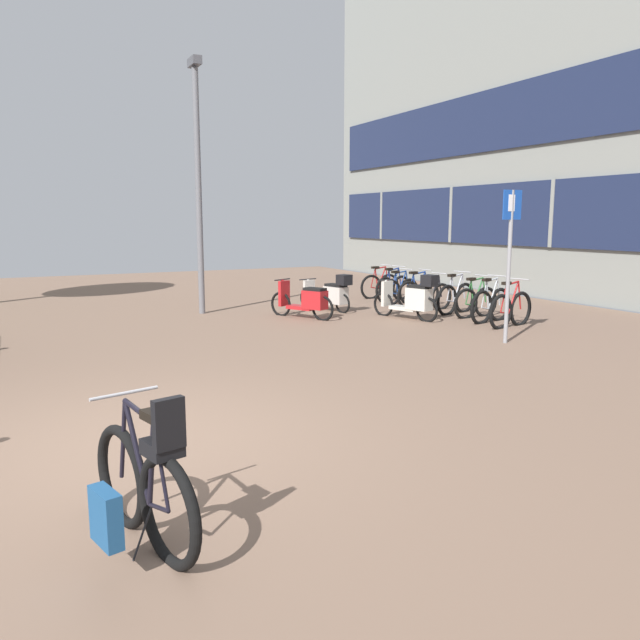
% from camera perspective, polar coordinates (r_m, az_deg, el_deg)
% --- Properties ---
extents(ground, '(21.00, 40.00, 0.13)m').
position_cam_1_polar(ground, '(6.78, -4.08, -9.45)').
color(ground, '#20252D').
extents(bicycle_foreground, '(0.59, 1.43, 1.12)m').
position_cam_1_polar(bicycle_foreground, '(4.36, -16.13, -14.73)').
color(bicycle_foreground, black).
rests_on(bicycle_foreground, ground).
extents(bicycle_rack_00, '(1.42, 0.48, 1.01)m').
position_cam_1_polar(bicycle_rack_00, '(13.07, 17.24, 0.93)').
color(bicycle_rack_00, black).
rests_on(bicycle_rack_00, ground).
extents(bicycle_rack_01, '(1.39, 0.49, 1.03)m').
position_cam_1_polar(bicycle_rack_01, '(13.58, 15.51, 1.32)').
color(bicycle_rack_01, black).
rests_on(bicycle_rack_01, ground).
extents(bicycle_rack_02, '(1.32, 0.48, 0.97)m').
position_cam_1_polar(bicycle_rack_02, '(14.17, 14.22, 1.62)').
color(bicycle_rack_02, black).
rests_on(bicycle_rack_02, ground).
extents(bicycle_rack_03, '(1.38, 0.51, 1.01)m').
position_cam_1_polar(bicycle_rack_03, '(14.65, 12.46, 1.97)').
color(bicycle_rack_03, black).
rests_on(bicycle_rack_03, ground).
extents(bicycle_rack_04, '(1.26, 0.48, 0.93)m').
position_cam_1_polar(bicycle_rack_04, '(15.05, 10.38, 2.13)').
color(bicycle_rack_04, black).
rests_on(bicycle_rack_04, ground).
extents(bicycle_rack_05, '(1.33, 0.48, 0.97)m').
position_cam_1_polar(bicycle_rack_05, '(15.60, 9.08, 2.46)').
color(bicycle_rack_05, black).
rests_on(bicycle_rack_05, ground).
extents(bicycle_rack_06, '(1.30, 0.48, 0.94)m').
position_cam_1_polar(bicycle_rack_06, '(16.07, 7.40, 2.66)').
color(bicycle_rack_06, black).
rests_on(bicycle_rack_06, ground).
extents(bicycle_rack_07, '(1.32, 0.49, 0.96)m').
position_cam_1_polar(bicycle_rack_07, '(16.73, 6.78, 2.95)').
color(bicycle_rack_07, black).
rests_on(bicycle_rack_07, ground).
extents(bicycle_rack_08, '(1.30, 0.48, 0.96)m').
position_cam_1_polar(bicycle_rack_08, '(17.27, 5.56, 3.16)').
color(bicycle_rack_08, black).
rests_on(bicycle_rack_08, ground).
extents(scooter_near, '(0.78, 1.71, 1.03)m').
position_cam_1_polar(scooter_near, '(13.54, 8.53, 1.99)').
color(scooter_near, black).
rests_on(scooter_near, ground).
extents(scooter_mid, '(0.74, 1.77, 0.92)m').
position_cam_1_polar(scooter_mid, '(14.69, 1.01, 2.45)').
color(scooter_mid, black).
rests_on(scooter_mid, ground).
extents(scooter_far, '(0.90, 1.59, 0.87)m').
position_cam_1_polar(scooter_far, '(13.57, -1.34, 1.78)').
color(scooter_far, black).
rests_on(scooter_far, ground).
extents(parking_sign, '(0.40, 0.07, 2.66)m').
position_cam_1_polar(parking_sign, '(11.19, 17.15, 6.19)').
color(parking_sign, gray).
rests_on(parking_sign, ground).
extents(lamp_post, '(0.20, 0.52, 5.66)m').
position_cam_1_polar(lamp_post, '(14.50, -11.22, 13.02)').
color(lamp_post, slate).
rests_on(lamp_post, ground).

